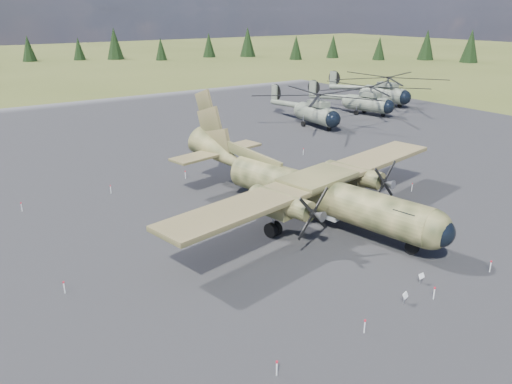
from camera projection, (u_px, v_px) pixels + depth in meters
ground at (276, 231)px, 40.02m from camera, size 500.00×500.00×0.00m
apron at (214, 195)px, 47.77m from camera, size 120.00×120.00×0.04m
transport_plane at (307, 185)px, 41.71m from camera, size 30.74×27.63×10.14m
helicopter_near at (316, 103)px, 74.09m from camera, size 21.16×24.03×5.04m
helicopter_mid at (367, 94)px, 82.84m from camera, size 23.07×24.20×4.84m
helicopter_far at (385, 85)px, 90.79m from camera, size 23.44×25.86×5.31m
info_placard_left at (405, 296)px, 30.00m from camera, size 0.52×0.33×0.76m
info_placard_right at (421, 277)px, 32.25m from camera, size 0.46×0.22×0.72m
barrier_fence at (272, 227)px, 39.54m from camera, size 33.12×29.62×0.85m
treeline at (228, 181)px, 37.01m from camera, size 325.08×323.35×10.90m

